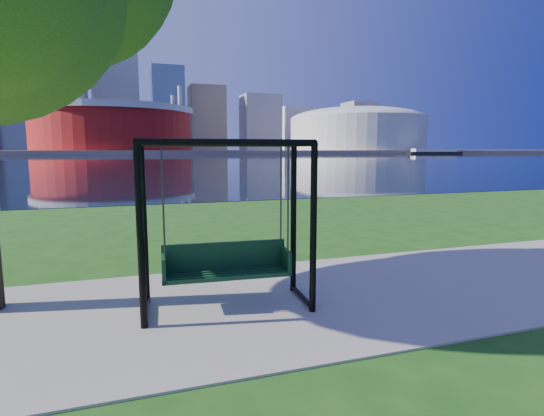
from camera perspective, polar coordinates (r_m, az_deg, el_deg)
name	(u,v)px	position (r m, az deg, el deg)	size (l,w,h in m)	color
ground	(257,293)	(7.03, -2.07, -11.33)	(900.00, 900.00, 0.00)	#1E5114
path	(266,302)	(6.57, -0.81, -12.57)	(120.00, 4.00, 0.03)	#9E937F
river	(139,159)	(108.41, -17.47, 6.28)	(900.00, 180.00, 0.02)	black
far_bank	(133,152)	(312.38, -18.15, 7.23)	(900.00, 228.00, 2.00)	#937F60
stadium	(113,127)	(241.81, -20.59, 10.19)	(83.00, 83.00, 32.00)	maroon
arena	(357,128)	(277.80, 11.39, 10.50)	(84.00, 84.00, 26.56)	beige
skyline	(125,102)	(327.50, -19.20, 13.31)	(392.00, 66.00, 96.50)	gray
swing	(226,229)	(6.12, -6.21, -2.80)	(2.46, 1.20, 2.45)	black
barge	(434,152)	(246.30, 20.92, 7.11)	(29.89, 13.22, 2.89)	black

